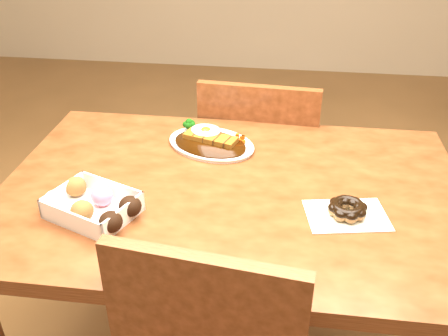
# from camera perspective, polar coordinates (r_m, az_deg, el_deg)

# --- Properties ---
(table) EXTENTS (1.20, 0.80, 0.75)m
(table) POSITION_cam_1_polar(r_m,az_deg,el_deg) (1.35, 0.83, -5.73)
(table) COLOR #4C240F
(table) RESTS_ON ground
(chair_far) EXTENTS (0.45, 0.45, 0.87)m
(chair_far) POSITION_cam_1_polar(r_m,az_deg,el_deg) (1.89, 4.12, -0.38)
(chair_far) COLOR #4C240F
(chair_far) RESTS_ON ground
(katsu_curry_plate) EXTENTS (0.31, 0.27, 0.05)m
(katsu_curry_plate) POSITION_cam_1_polar(r_m,az_deg,el_deg) (1.48, -1.57, 3.08)
(katsu_curry_plate) COLOR white
(katsu_curry_plate) RESTS_ON table
(donut_box) EXTENTS (0.24, 0.21, 0.06)m
(donut_box) POSITION_cam_1_polar(r_m,az_deg,el_deg) (1.22, -14.81, -4.04)
(donut_box) COLOR white
(donut_box) RESTS_ON table
(pon_de_ring) EXTENTS (0.21, 0.17, 0.04)m
(pon_de_ring) POSITION_cam_1_polar(r_m,az_deg,el_deg) (1.22, 13.93, -4.60)
(pon_de_ring) COLOR silver
(pon_de_ring) RESTS_ON table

